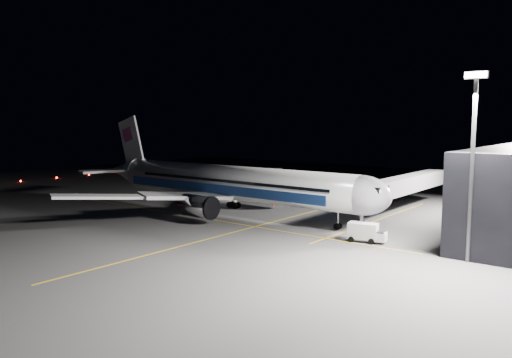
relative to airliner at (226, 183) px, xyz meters
The scene contains 13 objects.
ground 5.27m from the airliner, ahead, with size 200.00×200.00×0.00m, color #4C4C4F.
guide_line_main 12.22m from the airliner, ahead, with size 0.25×80.00×0.01m, color gold.
guide_line_cross 7.99m from the airliner, 79.83° to the right, with size 70.00×0.25×0.01m, color gold.
guide_line_side 25.67m from the airliner, 23.43° to the left, with size 0.25×40.00×0.01m, color gold.
airliner is the anchor object (origin of this frame).
jet_bridge 29.31m from the airliner, 38.04° to the left, with size 3.60×34.40×6.30m.
floodlight_mast_south 42.13m from the airliner, ahead, with size 2.40×0.67×20.70m.
taxiway_lights 71.10m from the airliner, behind, with size 0.44×60.44×0.44m.
service_truck 28.85m from the airliner, ahead, with size 5.09×2.92×2.45m.
baggage_tug 17.94m from the airliner, 123.87° to the left, with size 2.85×2.57×1.72m.
safety_cone_a 11.90m from the airliner, 126.77° to the left, with size 0.35×0.35×0.53m, color #E83909.
safety_cone_b 11.66m from the airliner, 76.51° to the left, with size 0.37×0.37×0.55m, color #E83909.
safety_cone_c 14.68m from the airliner, 117.15° to the left, with size 0.42×0.42×0.63m, color #E83909.
Camera 1 is at (54.91, -62.58, 15.31)m, focal length 35.00 mm.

